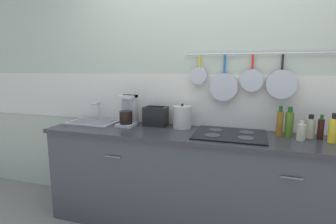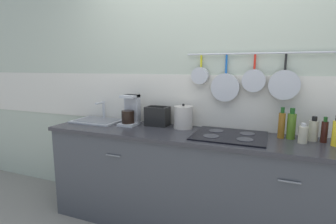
{
  "view_description": "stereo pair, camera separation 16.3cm",
  "coord_description": "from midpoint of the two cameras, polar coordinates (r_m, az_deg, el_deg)",
  "views": [
    {
      "loc": [
        0.4,
        -2.14,
        1.46
      ],
      "look_at": [
        -0.29,
        0.0,
        1.07
      ],
      "focal_mm": 28.0,
      "sensor_mm": 36.0,
      "label": 1
    },
    {
      "loc": [
        0.56,
        -2.08,
        1.46
      ],
      "look_at": [
        -0.29,
        0.0,
        1.07
      ],
      "focal_mm": 28.0,
      "sensor_mm": 36.0,
      "label": 2
    }
  ],
  "objects": [
    {
      "name": "wall_back",
      "position": [
        2.48,
        11.03,
        5.43
      ],
      "size": [
        7.2,
        0.15,
        2.6
      ],
      "color": "#B2BCA8",
      "rests_on": "ground_plane"
    },
    {
      "name": "cabinet_base",
      "position": [
        2.4,
        8.73,
        -15.65
      ],
      "size": [
        2.76,
        0.54,
        0.86
      ],
      "color": "#3F4247",
      "rests_on": "ground_plane"
    },
    {
      "name": "toaster",
      "position": [
        2.52,
        -0.46,
        -0.89
      ],
      "size": [
        0.23,
        0.15,
        0.19
      ],
      "color": "black",
      "rests_on": "countertop"
    },
    {
      "name": "cooktop",
      "position": [
        2.22,
        15.31,
        -4.99
      ],
      "size": [
        0.58,
        0.47,
        0.01
      ],
      "color": "black",
      "rests_on": "countertop"
    },
    {
      "name": "bottle_dish_soap",
      "position": [
        2.32,
        32.66,
        -3.57
      ],
      "size": [
        0.05,
        0.05,
        0.2
      ],
      "color": "#33140F",
      "rests_on": "countertop"
    },
    {
      "name": "kettle",
      "position": [
        2.42,
        5.25,
        -1.14
      ],
      "size": [
        0.17,
        0.17,
        0.23
      ],
      "color": "beige",
      "rests_on": "countertop"
    },
    {
      "name": "countertop",
      "position": [
        2.24,
        9.03,
        -5.27
      ],
      "size": [
        2.8,
        0.56,
        0.03
      ],
      "color": "#2D2D33",
      "rests_on": "cabinet_base"
    },
    {
      "name": "coffee_maker",
      "position": [
        2.57,
        -6.36,
        -0.05
      ],
      "size": [
        0.16,
        0.2,
        0.29
      ],
      "color": "#B7BABF",
      "rests_on": "countertop"
    },
    {
      "name": "bottle_hot_sauce",
      "position": [
        2.33,
        30.89,
        -3.42
      ],
      "size": [
        0.07,
        0.07,
        0.19
      ],
      "color": "#BFB799",
      "rests_on": "countertop"
    },
    {
      "name": "bottle_olive_oil",
      "position": [
        2.3,
        27.12,
        -2.63
      ],
      "size": [
        0.07,
        0.07,
        0.25
      ],
      "color": "#4C721E",
      "rests_on": "countertop"
    },
    {
      "name": "sink_basin",
      "position": [
        2.79,
        -13.48,
        -1.7
      ],
      "size": [
        0.47,
        0.33,
        0.2
      ],
      "color": "#B7BABF",
      "rests_on": "countertop"
    },
    {
      "name": "bottle_sesame_oil",
      "position": [
        2.29,
        25.38,
        -2.51
      ],
      "size": [
        0.05,
        0.05,
        0.25
      ],
      "color": "#8C5919",
      "rests_on": "countertop"
    },
    {
      "name": "bottle_vinegar",
      "position": [
        2.23,
        29.22,
        -4.27
      ],
      "size": [
        0.07,
        0.07,
        0.15
      ],
      "color": "#BFB799",
      "rests_on": "countertop"
    }
  ]
}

